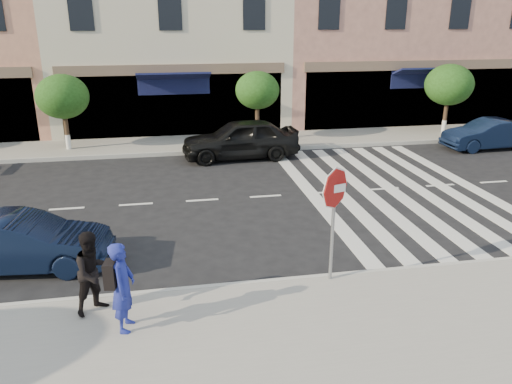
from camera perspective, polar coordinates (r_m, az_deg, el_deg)
The scene contains 13 objects.
ground at distance 11.84m, azimuth -4.60°, elevation -7.58°, with size 120.00×120.00×0.00m, color black.
sidewalk_near at distance 8.63m, azimuth -1.84°, elevation -18.32°, with size 60.00×4.50×0.15m, color gray.
sidewalk_far at distance 22.17m, azimuth -7.63°, elevation 5.43°, with size 60.00×3.00×0.15m, color gray.
building_centre at distance 27.52m, azimuth -10.00°, elevation 19.41°, with size 11.00×9.00×11.00m, color beige.
street_tree_wb at distance 21.90m, azimuth -21.24°, elevation 10.10°, with size 2.10×2.10×3.06m.
street_tree_c at distance 21.89m, azimuth 0.15°, elevation 11.51°, with size 1.90×1.90×3.04m.
street_tree_ea at distance 25.13m, azimuth 21.20°, elevation 11.34°, with size 2.20×2.20×3.19m.
stop_sign at distance 10.01m, azimuth 8.96°, elevation -0.82°, with size 0.84×0.27×2.45m.
photographer at distance 9.02m, azimuth -14.96°, elevation -10.42°, with size 0.60×0.39×1.65m, color navy.
walker at distance 9.70m, azimuth -18.08°, elevation -8.71°, with size 0.77×0.60×1.59m, color black.
car_near_mid at distance 12.25m, azimuth -25.16°, elevation -5.28°, with size 1.33×3.81×1.26m, color black.
car_far_mid at distance 19.88m, azimuth -1.80°, elevation 6.09°, with size 1.86×4.62×1.57m, color black.
car_far_right at distance 23.54m, azimuth 25.01°, elevation 6.00°, with size 1.34×3.85×1.27m, color black.
Camera 1 is at (-0.98, -10.51, 5.35)m, focal length 35.00 mm.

